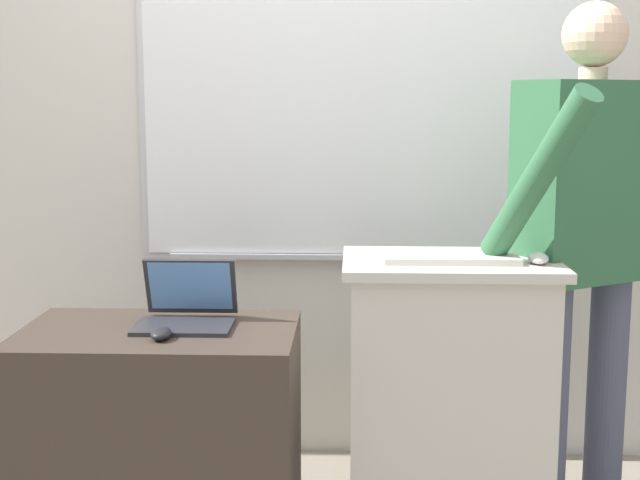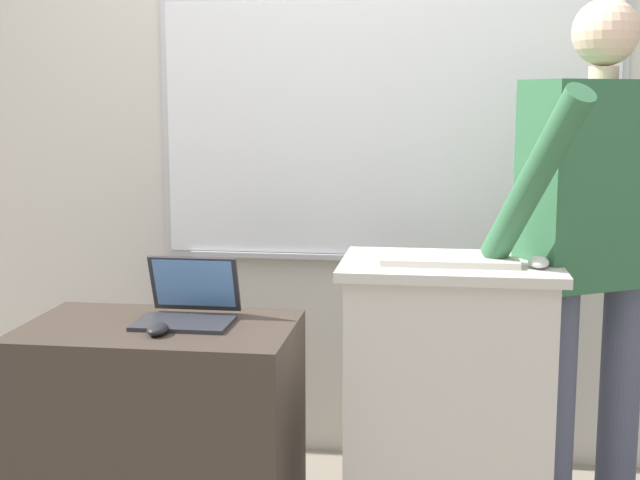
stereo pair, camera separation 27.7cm
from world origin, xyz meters
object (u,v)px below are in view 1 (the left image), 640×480
object	(u,v)px
lectern_podium	(447,403)
side_desk	(161,443)
person_presenter	(586,229)
computer_mouse_by_laptop	(161,334)
wireless_keyboard	(451,259)
computer_mouse_by_keyboard	(538,258)
laptop	(187,306)

from	to	relation	value
lectern_podium	side_desk	xyz separation A→B (m)	(-0.90, -0.10, -0.11)
person_presenter	computer_mouse_by_laptop	size ratio (longest dim) A/B	17.32
lectern_podium	computer_mouse_by_laptop	world-z (taller)	lectern_podium
wireless_keyboard	computer_mouse_by_keyboard	size ratio (longest dim) A/B	4.09
computer_mouse_by_keyboard	person_presenter	bearing A→B (deg)	47.44
computer_mouse_by_keyboard	lectern_podium	bearing A→B (deg)	164.42
person_presenter	computer_mouse_by_keyboard	distance (m)	0.29
side_desk	computer_mouse_by_keyboard	xyz separation A→B (m)	(1.15, 0.03, 0.59)
laptop	computer_mouse_by_keyboard	distance (m)	1.09
wireless_keyboard	computer_mouse_by_keyboard	distance (m)	0.26
person_presenter	laptop	bearing A→B (deg)	157.00
side_desk	person_presenter	xyz separation A→B (m)	(1.35, 0.24, 0.65)
side_desk	computer_mouse_by_keyboard	distance (m)	1.30
side_desk	computer_mouse_by_laptop	size ratio (longest dim) A/B	8.45
computer_mouse_by_keyboard	wireless_keyboard	bearing A→B (deg)	177.08
wireless_keyboard	computer_mouse_by_laptop	size ratio (longest dim) A/B	4.09
person_presenter	computer_mouse_by_keyboard	xyz separation A→B (m)	(-0.19, -0.21, -0.06)
side_desk	computer_mouse_by_laptop	distance (m)	0.40
lectern_podium	laptop	world-z (taller)	lectern_podium
side_desk	laptop	bearing A→B (deg)	45.07
side_desk	laptop	distance (m)	0.44
person_presenter	lectern_podium	bearing A→B (deg)	167.08
side_desk	computer_mouse_by_laptop	xyz separation A→B (m)	(0.03, -0.11, 0.38)
side_desk	computer_mouse_by_keyboard	size ratio (longest dim) A/B	8.45
laptop	wireless_keyboard	xyz separation A→B (m)	(0.82, -0.04, 0.16)
computer_mouse_by_keyboard	side_desk	bearing A→B (deg)	-178.55
lectern_podium	computer_mouse_by_keyboard	world-z (taller)	computer_mouse_by_keyboard
wireless_keyboard	person_presenter	bearing A→B (deg)	23.67
lectern_podium	person_presenter	world-z (taller)	person_presenter
person_presenter	laptop	xyz separation A→B (m)	(-1.27, -0.16, -0.23)
laptop	computer_mouse_by_laptop	size ratio (longest dim) A/B	2.97
laptop	computer_mouse_by_keyboard	bearing A→B (deg)	-2.61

